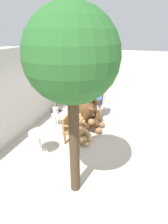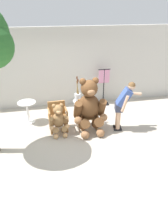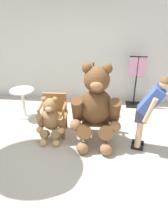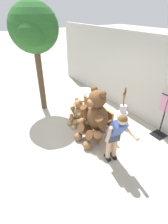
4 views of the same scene
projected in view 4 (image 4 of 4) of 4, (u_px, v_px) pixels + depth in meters
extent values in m
plane|color=#B2A899|center=(79.00, 134.00, 5.52)|extent=(60.00, 60.00, 0.00)
cube|color=beige|center=(139.00, 77.00, 5.91)|extent=(10.00, 0.16, 2.80)
cube|color=olive|center=(84.00, 112.00, 5.86)|extent=(0.58, 0.55, 0.07)
cylinder|color=olive|center=(75.00, 117.00, 6.03)|extent=(0.07, 0.07, 0.37)
cylinder|color=olive|center=(83.00, 123.00, 5.71)|extent=(0.07, 0.07, 0.37)
cylinder|color=olive|center=(85.00, 113.00, 6.24)|extent=(0.07, 0.07, 0.37)
cylinder|color=olive|center=(93.00, 119.00, 5.92)|extent=(0.07, 0.07, 0.37)
cube|color=olive|center=(89.00, 104.00, 5.85)|extent=(0.52, 0.08, 0.42)
cylinder|color=olive|center=(79.00, 103.00, 5.90)|extent=(0.08, 0.48, 0.06)
cylinder|color=olive|center=(74.00, 107.00, 5.85)|extent=(0.05, 0.05, 0.22)
cylinder|color=olive|center=(88.00, 109.00, 5.55)|extent=(0.08, 0.48, 0.06)
cylinder|color=olive|center=(83.00, 114.00, 5.51)|extent=(0.05, 0.05, 0.22)
cube|color=olive|center=(100.00, 126.00, 5.20)|extent=(0.57, 0.54, 0.07)
cylinder|color=olive|center=(90.00, 130.00, 5.38)|extent=(0.07, 0.07, 0.37)
cylinder|color=olive|center=(99.00, 138.00, 5.05)|extent=(0.07, 0.07, 0.37)
cylinder|color=olive|center=(100.00, 126.00, 5.58)|extent=(0.07, 0.07, 0.37)
cylinder|color=olive|center=(110.00, 133.00, 5.25)|extent=(0.07, 0.07, 0.37)
cube|color=olive|center=(107.00, 116.00, 5.19)|extent=(0.52, 0.07, 0.42)
cylinder|color=olive|center=(95.00, 115.00, 5.25)|extent=(0.07, 0.48, 0.06)
cylinder|color=olive|center=(90.00, 120.00, 5.20)|extent=(0.05, 0.05, 0.22)
cylinder|color=olive|center=(106.00, 122.00, 4.89)|extent=(0.07, 0.48, 0.06)
cylinder|color=olive|center=(100.00, 128.00, 4.85)|extent=(0.05, 0.05, 0.22)
ellipsoid|color=brown|center=(97.00, 117.00, 4.97)|extent=(0.68, 0.58, 0.77)
sphere|color=brown|center=(97.00, 99.00, 4.65)|extent=(0.49, 0.49, 0.49)
ellipsoid|color=#8C603D|center=(91.00, 102.00, 4.56)|extent=(0.24, 0.19, 0.18)
sphere|color=black|center=(91.00, 102.00, 4.56)|extent=(0.07, 0.07, 0.07)
sphere|color=brown|center=(94.00, 89.00, 4.68)|extent=(0.19, 0.19, 0.19)
sphere|color=brown|center=(103.00, 94.00, 4.42)|extent=(0.19, 0.19, 0.19)
cylinder|color=brown|center=(87.00, 113.00, 5.16)|extent=(0.23, 0.43, 0.58)
sphere|color=#8C603D|center=(82.00, 122.00, 5.23)|extent=(0.23, 0.23, 0.23)
cylinder|color=brown|center=(102.00, 125.00, 4.65)|extent=(0.23, 0.43, 0.58)
sphere|color=#8C603D|center=(98.00, 135.00, 4.70)|extent=(0.23, 0.23, 0.23)
cylinder|color=brown|center=(85.00, 129.00, 5.19)|extent=(0.30, 0.49, 0.45)
sphere|color=#8C603D|center=(78.00, 137.00, 5.20)|extent=(0.24, 0.24, 0.24)
cylinder|color=brown|center=(94.00, 136.00, 4.90)|extent=(0.30, 0.49, 0.45)
sphere|color=#8C603D|center=(87.00, 145.00, 4.88)|extent=(0.24, 0.24, 0.24)
ellipsoid|color=olive|center=(79.00, 113.00, 5.76)|extent=(0.41, 0.35, 0.45)
sphere|color=olive|center=(78.00, 104.00, 5.57)|extent=(0.29, 0.29, 0.29)
ellipsoid|color=tan|center=(75.00, 106.00, 5.52)|extent=(0.14, 0.11, 0.11)
sphere|color=black|center=(75.00, 105.00, 5.51)|extent=(0.04, 0.04, 0.04)
sphere|color=olive|center=(77.00, 99.00, 5.59)|extent=(0.11, 0.11, 0.11)
sphere|color=olive|center=(81.00, 102.00, 5.44)|extent=(0.11, 0.11, 0.11)
cylinder|color=olive|center=(74.00, 111.00, 5.87)|extent=(0.14, 0.26, 0.34)
sphere|color=tan|center=(71.00, 115.00, 5.91)|extent=(0.13, 0.13, 0.13)
cylinder|color=olive|center=(81.00, 116.00, 5.57)|extent=(0.14, 0.26, 0.34)
sphere|color=tan|center=(79.00, 121.00, 5.60)|extent=(0.13, 0.13, 0.13)
cylinder|color=olive|center=(73.00, 119.00, 5.89)|extent=(0.18, 0.29, 0.27)
sphere|color=tan|center=(70.00, 123.00, 5.89)|extent=(0.14, 0.14, 0.14)
cylinder|color=olive|center=(77.00, 122.00, 5.72)|extent=(0.18, 0.29, 0.27)
sphere|color=tan|center=(74.00, 127.00, 5.71)|extent=(0.14, 0.14, 0.14)
cube|color=black|center=(107.00, 158.00, 4.60)|extent=(0.25, 0.14, 0.06)
cylinder|color=tan|center=(109.00, 145.00, 4.37)|extent=(0.12, 0.12, 0.82)
cube|color=black|center=(113.00, 156.00, 4.66)|extent=(0.25, 0.14, 0.06)
cylinder|color=tan|center=(115.00, 143.00, 4.43)|extent=(0.12, 0.12, 0.82)
cube|color=#33384C|center=(113.00, 135.00, 4.26)|extent=(0.28, 0.34, 0.24)
cube|color=#385199|center=(117.00, 128.00, 3.99)|extent=(0.50, 0.40, 0.57)
sphere|color=tan|center=(123.00, 120.00, 3.67)|extent=(0.21, 0.21, 0.21)
sphere|color=brown|center=(123.00, 119.00, 3.66)|extent=(0.21, 0.21, 0.21)
cylinder|color=tan|center=(130.00, 131.00, 3.83)|extent=(0.57, 0.20, 0.13)
cylinder|color=tan|center=(109.00, 134.00, 4.00)|extent=(0.22, 0.13, 0.50)
cylinder|color=white|center=(123.00, 113.00, 5.75)|extent=(0.34, 0.34, 0.03)
cylinder|color=white|center=(126.00, 119.00, 5.85)|extent=(0.04, 0.04, 0.43)
cylinder|color=white|center=(122.00, 116.00, 5.99)|extent=(0.04, 0.04, 0.43)
cylinder|color=white|center=(122.00, 121.00, 5.75)|extent=(0.04, 0.04, 0.43)
cylinder|color=white|center=(118.00, 118.00, 5.90)|extent=(0.04, 0.04, 0.43)
cylinder|color=silver|center=(123.00, 109.00, 5.68)|extent=(0.22, 0.22, 0.26)
cylinder|color=#997A47|center=(124.00, 102.00, 5.54)|extent=(0.07, 0.05, 0.63)
cylinder|color=#592D19|center=(125.00, 92.00, 5.36)|extent=(0.05, 0.05, 0.08)
cylinder|color=#997A47|center=(123.00, 103.00, 5.55)|extent=(0.06, 0.04, 0.57)
cylinder|color=#592D19|center=(124.00, 94.00, 5.38)|extent=(0.05, 0.05, 0.08)
cylinder|color=#997A47|center=(124.00, 102.00, 5.53)|extent=(0.12, 0.08, 0.62)
cylinder|color=#592D19|center=(125.00, 92.00, 5.34)|extent=(0.06, 0.05, 0.09)
cylinder|color=#997A47|center=(124.00, 101.00, 5.54)|extent=(0.07, 0.06, 0.70)
cylinder|color=#592D19|center=(126.00, 89.00, 5.34)|extent=(0.05, 0.05, 0.08)
cylinder|color=white|center=(85.00, 90.00, 6.66)|extent=(0.56, 0.56, 0.03)
cylinder|color=white|center=(85.00, 99.00, 6.84)|extent=(0.07, 0.07, 0.69)
cylinder|color=white|center=(85.00, 106.00, 7.01)|extent=(0.40, 0.40, 0.03)
cylinder|color=#473523|center=(41.00, 78.00, 6.32)|extent=(0.21, 0.21, 2.45)
sphere|color=#286028|center=(34.00, 28.00, 5.47)|extent=(1.57, 1.57, 1.57)
sphere|color=#286028|center=(31.00, 35.00, 5.16)|extent=(0.94, 0.94, 0.94)
cube|color=black|center=(158.00, 135.00, 5.46)|extent=(0.40, 0.40, 0.02)
cylinder|color=black|center=(163.00, 117.00, 5.12)|extent=(0.04, 0.04, 1.35)
cube|color=pink|center=(167.00, 104.00, 4.90)|extent=(0.40, 0.03, 0.48)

